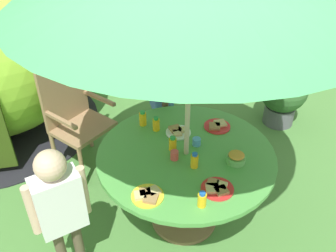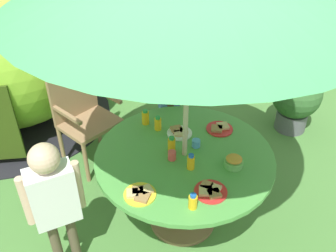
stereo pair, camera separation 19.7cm
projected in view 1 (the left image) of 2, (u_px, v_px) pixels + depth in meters
ground_plane at (184, 220)px, 3.18m from camera, size 10.00×10.00×0.02m
hedge_backdrop at (52, 2)px, 5.39m from camera, size 9.00×0.70×1.66m
garden_table at (186, 169)px, 2.84m from camera, size 1.33×1.33×0.73m
wooden_chair at (74, 113)px, 3.45m from camera, size 0.63×0.60×1.06m
potted_plant at (283, 93)px, 4.12m from camera, size 0.53×0.53×0.71m
child_in_blue_shirt at (161, 89)px, 3.43m from camera, size 0.25×0.40×1.22m
child_in_white_shirt at (59, 203)px, 2.35m from camera, size 0.39×0.19×1.14m
snack_bowl at (236, 158)px, 2.65m from camera, size 0.13×0.13×0.08m
plate_center_back at (217, 126)px, 3.01m from camera, size 0.21×0.21×0.03m
plate_mid_left at (148, 195)px, 2.38m from camera, size 0.21×0.21×0.03m
plate_far_left at (178, 132)px, 2.95m from camera, size 0.20×0.20×0.03m
plate_near_right at (217, 188)px, 2.44m from camera, size 0.22×0.22×0.03m
juice_bottle_near_left at (173, 144)px, 2.75m from camera, size 0.06×0.06×0.12m
juice_bottle_far_right at (156, 124)px, 2.96m from camera, size 0.06×0.06×0.12m
juice_bottle_center_front at (194, 161)px, 2.59m from camera, size 0.05×0.05×0.12m
juice_bottle_mid_right at (202, 200)px, 2.30m from camera, size 0.06×0.06×0.11m
juice_bottle_front_edge at (143, 118)px, 3.01m from camera, size 0.06×0.06×0.13m
cup_near at (174, 155)px, 2.68m from camera, size 0.06×0.06×0.07m
cup_far at (196, 142)px, 2.81m from camera, size 0.06×0.06×0.06m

